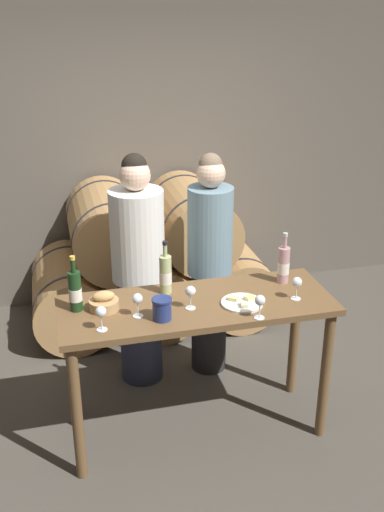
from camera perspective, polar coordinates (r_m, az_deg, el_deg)
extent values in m
plane|color=#4C473F|center=(4.07, 0.43, -16.10)|extent=(10.00, 10.00, 0.00)
cube|color=#60594F|center=(5.31, -5.41, 12.56)|extent=(10.00, 0.12, 3.20)
cylinder|color=tan|center=(5.09, -11.47, -3.69)|extent=(0.62, 0.97, 0.62)
cylinder|color=#2D2D33|center=(4.81, -11.24, -5.31)|extent=(0.64, 0.02, 0.64)
cylinder|color=#2D2D33|center=(5.37, -11.68, -2.23)|extent=(0.64, 0.02, 0.64)
cylinder|color=tan|center=(5.15, -3.80, -2.90)|extent=(0.62, 0.97, 0.62)
cylinder|color=#2D2D33|center=(4.88, -3.13, -4.46)|extent=(0.64, 0.02, 0.64)
cylinder|color=#2D2D33|center=(5.42, -4.41, -1.50)|extent=(0.64, 0.02, 0.64)
cylinder|color=tan|center=(5.30, 3.55, -2.09)|extent=(0.62, 0.97, 0.62)
cylinder|color=#2D2D33|center=(5.04, 4.60, -3.55)|extent=(0.64, 0.02, 0.64)
cylinder|color=#2D2D33|center=(5.57, 2.60, -0.77)|extent=(0.64, 0.02, 0.64)
cylinder|color=tan|center=(4.88, -7.96, 2.59)|extent=(0.62, 0.97, 0.62)
cylinder|color=#2D2D33|center=(4.60, -7.50, 1.28)|extent=(0.64, 0.02, 0.64)
cylinder|color=#2D2D33|center=(5.17, -8.37, 3.76)|extent=(0.64, 0.02, 0.64)
cylinder|color=tan|center=(4.99, -0.08, 3.30)|extent=(0.62, 0.97, 0.62)
cylinder|color=#2D2D33|center=(4.71, 0.84, 2.06)|extent=(0.64, 0.02, 0.64)
cylinder|color=#2D2D33|center=(5.28, -0.89, 4.41)|extent=(0.64, 0.02, 0.64)
cylinder|color=brown|center=(3.52, -10.91, -14.56)|extent=(0.06, 0.06, 0.89)
cylinder|color=brown|center=(3.85, 12.56, -11.06)|extent=(0.06, 0.06, 0.89)
cylinder|color=brown|center=(3.91, -11.42, -10.32)|extent=(0.06, 0.06, 0.89)
cylinder|color=brown|center=(4.21, 9.71, -7.57)|extent=(0.06, 0.06, 0.89)
cube|color=brown|center=(3.56, 0.47, -4.74)|extent=(1.63, 0.60, 0.04)
cylinder|color=#2D334C|center=(4.35, -4.90, -6.90)|extent=(0.30, 0.30, 0.80)
cylinder|color=silver|center=(4.04, -5.24, 1.94)|extent=(0.37, 0.37, 0.63)
sphere|color=beige|center=(3.90, -5.47, 7.68)|extent=(0.21, 0.21, 0.21)
sphere|color=black|center=(3.90, -5.53, 8.52)|extent=(0.17, 0.17, 0.17)
cylinder|color=#232326|center=(4.44, 1.63, -6.16)|extent=(0.26, 0.26, 0.79)
cylinder|color=gray|center=(4.14, 1.74, 2.39)|extent=(0.32, 0.32, 0.63)
sphere|color=beige|center=(4.01, 1.81, 7.88)|extent=(0.20, 0.20, 0.20)
sphere|color=#75604C|center=(4.01, 1.77, 8.67)|extent=(0.16, 0.16, 0.16)
cylinder|color=#193819|center=(3.48, -11.07, -3.32)|extent=(0.07, 0.07, 0.24)
cylinder|color=#193819|center=(3.41, -11.27, -0.94)|extent=(0.03, 0.03, 0.08)
cylinder|color=gold|center=(3.39, -11.33, -0.18)|extent=(0.03, 0.03, 0.02)
cylinder|color=white|center=(3.49, -11.04, -3.60)|extent=(0.08, 0.08, 0.08)
cylinder|color=#ADBC7F|center=(3.62, -2.54, -1.78)|extent=(0.07, 0.07, 0.24)
cylinder|color=#ADBC7F|center=(3.56, -2.58, 0.51)|extent=(0.03, 0.03, 0.08)
cylinder|color=black|center=(3.54, -2.60, 1.25)|extent=(0.03, 0.03, 0.02)
cylinder|color=white|center=(3.63, -2.53, -2.06)|extent=(0.08, 0.08, 0.08)
cylinder|color=#BC8E93|center=(3.80, 8.70, -0.86)|extent=(0.07, 0.07, 0.23)
cylinder|color=#BC8E93|center=(3.74, 8.84, 1.31)|extent=(0.03, 0.03, 0.08)
cylinder|color=#B7B7BC|center=(3.72, 8.89, 2.02)|extent=(0.03, 0.03, 0.02)
cylinder|color=white|center=(3.80, 8.69, -1.11)|extent=(0.08, 0.08, 0.07)
cylinder|color=navy|center=(3.35, -2.88, -5.06)|extent=(0.11, 0.11, 0.13)
cylinder|color=navy|center=(3.32, -2.90, -4.18)|extent=(0.11, 0.11, 0.01)
cylinder|color=tan|center=(3.50, -8.38, -4.61)|extent=(0.17, 0.17, 0.06)
ellipsoid|color=tan|center=(3.47, -8.43, -3.81)|extent=(0.13, 0.08, 0.06)
cylinder|color=white|center=(3.54, 4.78, -4.49)|extent=(0.25, 0.25, 0.01)
cube|color=#E0CC7F|center=(3.57, 5.47, -3.97)|extent=(0.07, 0.06, 0.02)
cube|color=beige|center=(3.55, 3.93, -4.07)|extent=(0.07, 0.07, 0.02)
cube|color=beige|center=(3.48, 4.98, -4.65)|extent=(0.05, 0.06, 0.02)
cylinder|color=white|center=(3.31, -8.57, -6.95)|extent=(0.06, 0.06, 0.00)
cylinder|color=white|center=(3.29, -8.61, -6.30)|extent=(0.01, 0.01, 0.08)
sphere|color=white|center=(3.25, -8.68, -5.27)|extent=(0.06, 0.06, 0.06)
cylinder|color=white|center=(3.42, -5.16, -5.71)|extent=(0.06, 0.06, 0.00)
cylinder|color=white|center=(3.40, -5.19, -5.07)|extent=(0.01, 0.01, 0.08)
sphere|color=white|center=(3.36, -5.23, -4.07)|extent=(0.06, 0.06, 0.06)
cylinder|color=white|center=(3.49, -0.14, -4.97)|extent=(0.06, 0.06, 0.00)
cylinder|color=white|center=(3.47, -0.15, -4.35)|extent=(0.01, 0.01, 0.08)
sphere|color=white|center=(3.43, -0.15, -3.35)|extent=(0.06, 0.06, 0.06)
cylinder|color=white|center=(3.41, 6.42, -5.85)|extent=(0.06, 0.06, 0.00)
cylinder|color=white|center=(3.39, 6.45, -5.22)|extent=(0.01, 0.01, 0.08)
sphere|color=white|center=(3.35, 6.50, -4.21)|extent=(0.06, 0.06, 0.06)
cylinder|color=white|center=(3.64, 9.85, -4.02)|extent=(0.06, 0.06, 0.00)
cylinder|color=white|center=(3.62, 9.90, -3.41)|extent=(0.01, 0.01, 0.08)
sphere|color=white|center=(3.60, 9.97, -2.45)|extent=(0.06, 0.06, 0.06)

